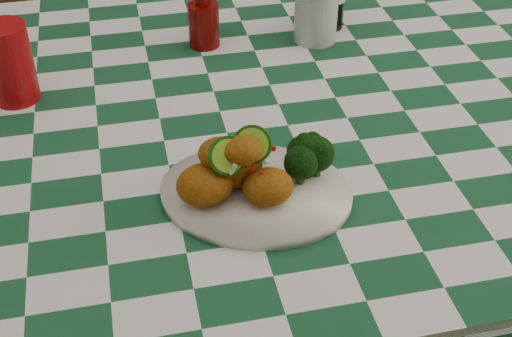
{
  "coord_description": "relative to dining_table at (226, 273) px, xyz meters",
  "views": [
    {
      "loc": [
        -0.16,
        -1.0,
        1.45
      ],
      "look_at": [
        0.01,
        -0.24,
        0.84
      ],
      "focal_mm": 50.0,
      "sensor_mm": 36.0,
      "label": 1
    }
  ],
  "objects": [
    {
      "name": "wooden_chair_right",
      "position": [
        0.46,
        0.69,
        0.05
      ],
      "size": [
        0.52,
        0.53,
        0.89
      ],
      "primitive_type": null,
      "rotation": [
        0.0,
        0.0,
        0.31
      ],
      "color": "#472814",
      "rests_on": "ground"
    },
    {
      "name": "dining_table",
      "position": [
        0.0,
        0.0,
        0.0
      ],
      "size": [
        1.66,
        1.06,
        0.79
      ],
      "primitive_type": null,
      "color": "#184D2E",
      "rests_on": "ground"
    },
    {
      "name": "plate",
      "position": [
        0.01,
        -0.24,
        0.4
      ],
      "size": [
        0.33,
        0.3,
        0.02
      ],
      "primitive_type": null,
      "rotation": [
        0.0,
        0.0,
        -0.35
      ],
      "color": "white",
      "rests_on": "dining_table"
    },
    {
      "name": "red_tumbler",
      "position": [
        -0.34,
        0.12,
        0.46
      ],
      "size": [
        0.1,
        0.1,
        0.14
      ],
      "primitive_type": "cylinder",
      "rotation": [
        0.0,
        0.0,
        0.42
      ],
      "color": "#91070B",
      "rests_on": "dining_table"
    },
    {
      "name": "fried_chicken_pile",
      "position": [
        -0.01,
        -0.24,
        0.46
      ],
      "size": [
        0.15,
        0.11,
        0.1
      ],
      "primitive_type": null,
      "color": "#9D5A0F",
      "rests_on": "plate"
    },
    {
      "name": "ketchup_bottle",
      "position": [
        0.01,
        0.24,
        0.46
      ],
      "size": [
        0.08,
        0.08,
        0.13
      ],
      "primitive_type": null,
      "rotation": [
        0.0,
        0.0,
        0.3
      ],
      "color": "#5D0604",
      "rests_on": "dining_table"
    },
    {
      "name": "wooden_chair_left",
      "position": [
        -0.37,
        0.74,
        0.11
      ],
      "size": [
        0.61,
        0.62,
        1.0
      ],
      "primitive_type": null,
      "rotation": [
        0.0,
        0.0,
        -0.41
      ],
      "color": "#472814",
      "rests_on": "ground"
    },
    {
      "name": "broccoli_side",
      "position": [
        0.09,
        -0.22,
        0.44
      ],
      "size": [
        0.08,
        0.08,
        0.06
      ],
      "primitive_type": null,
      "color": "black",
      "rests_on": "plate"
    },
    {
      "name": "mason_jar",
      "position": [
        0.23,
        0.21,
        0.45
      ],
      "size": [
        0.12,
        0.12,
        0.12
      ],
      "primitive_type": null,
      "rotation": [
        0.0,
        0.0,
        -0.39
      ],
      "color": "#B2BCBA",
      "rests_on": "dining_table"
    }
  ]
}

